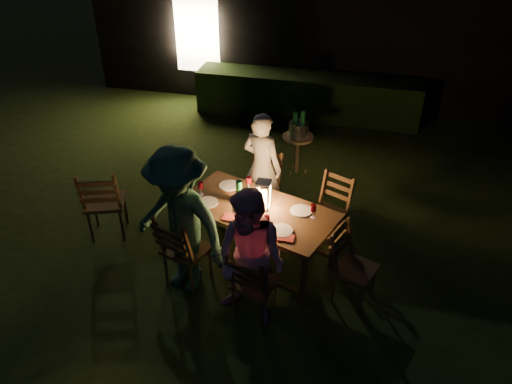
% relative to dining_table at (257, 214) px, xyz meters
% --- Properties ---
extents(garden_envelope, '(40.00, 40.00, 3.20)m').
position_rel_dining_table_xyz_m(garden_envelope, '(0.40, 6.78, 0.90)').
color(garden_envelope, black).
rests_on(garden_envelope, ground).
extents(dining_table, '(1.99, 1.43, 0.75)m').
position_rel_dining_table_xyz_m(dining_table, '(0.00, 0.00, 0.00)').
color(dining_table, '#442B16').
rests_on(dining_table, ground).
extents(chair_near_left, '(0.58, 0.60, 1.01)m').
position_rel_dining_table_xyz_m(chair_near_left, '(-0.68, -0.58, -0.37)').
color(chair_near_left, '#442B16').
rests_on(chair_near_left, ground).
extents(chair_near_right, '(0.51, 0.53, 0.92)m').
position_rel_dining_table_xyz_m(chair_near_right, '(0.18, -0.87, -0.40)').
color(chair_near_right, '#442B16').
rests_on(chair_near_right, ground).
extents(chair_far_left, '(0.55, 0.57, 0.97)m').
position_rel_dining_table_xyz_m(chair_far_left, '(-0.17, 0.88, -0.38)').
color(chair_far_left, '#442B16').
rests_on(chair_far_left, ground).
extents(chair_far_right, '(0.57, 0.58, 0.94)m').
position_rel_dining_table_xyz_m(chair_far_right, '(0.77, 0.55, -0.39)').
color(chair_far_right, '#442B16').
rests_on(chair_far_right, ground).
extents(chair_end, '(0.56, 0.55, 0.93)m').
position_rel_dining_table_xyz_m(chair_end, '(1.16, -0.40, -0.39)').
color(chair_end, '#442B16').
rests_on(chair_end, ground).
extents(chair_spare, '(0.62, 0.64, 1.07)m').
position_rel_dining_table_xyz_m(chair_spare, '(-1.98, 0.03, -0.35)').
color(chair_spare, '#442B16').
rests_on(chair_spare, ground).
extents(person_house_side, '(0.64, 0.52, 1.52)m').
position_rel_dining_table_xyz_m(person_house_side, '(-0.16, 0.92, 0.08)').
color(person_house_side, beige).
rests_on(person_house_side, ground).
extents(person_opp_right, '(0.91, 0.80, 1.55)m').
position_rel_dining_table_xyz_m(person_opp_right, '(0.16, -0.92, 0.10)').
color(person_opp_right, '#D190B0').
rests_on(person_opp_right, ground).
extents(person_opp_left, '(1.29, 0.99, 1.76)m').
position_rel_dining_table_xyz_m(person_opp_left, '(-0.69, -0.63, 0.20)').
color(person_opp_left, '#2F5F44').
rests_on(person_opp_left, ground).
extents(lantern, '(0.16, 0.16, 0.35)m').
position_rel_dining_table_xyz_m(lantern, '(0.06, 0.03, 0.23)').
color(lantern, white).
rests_on(lantern, dining_table).
extents(plate_far_left, '(0.25, 0.25, 0.01)m').
position_rel_dining_table_xyz_m(plate_far_left, '(-0.45, 0.39, 0.08)').
color(plate_far_left, white).
rests_on(plate_far_left, dining_table).
extents(plate_near_left, '(0.25, 0.25, 0.01)m').
position_rel_dining_table_xyz_m(plate_near_left, '(-0.59, -0.03, 0.08)').
color(plate_near_left, white).
rests_on(plate_near_left, dining_table).
extents(plate_far_right, '(0.25, 0.25, 0.01)m').
position_rel_dining_table_xyz_m(plate_far_right, '(0.50, 0.06, 0.08)').
color(plate_far_right, white).
rests_on(plate_far_right, dining_table).
extents(plate_near_right, '(0.25, 0.25, 0.01)m').
position_rel_dining_table_xyz_m(plate_near_right, '(0.35, -0.35, 0.08)').
color(plate_near_right, white).
rests_on(plate_near_right, dining_table).
extents(wineglass_a, '(0.06, 0.06, 0.18)m').
position_rel_dining_table_xyz_m(wineglass_a, '(-0.19, 0.36, 0.16)').
color(wineglass_a, '#59070F').
rests_on(wineglass_a, dining_table).
extents(wineglass_b, '(0.06, 0.06, 0.18)m').
position_rel_dining_table_xyz_m(wineglass_b, '(-0.72, 0.12, 0.16)').
color(wineglass_b, '#59070F').
rests_on(wineglass_b, dining_table).
extents(wineglass_c, '(0.06, 0.06, 0.18)m').
position_rel_dining_table_xyz_m(wineglass_c, '(0.19, -0.36, 0.16)').
color(wineglass_c, '#59070F').
rests_on(wineglass_c, dining_table).
extents(wineglass_d, '(0.06, 0.06, 0.18)m').
position_rel_dining_table_xyz_m(wineglass_d, '(0.64, -0.03, 0.16)').
color(wineglass_d, '#59070F').
rests_on(wineglass_d, dining_table).
extents(wineglass_e, '(0.06, 0.06, 0.18)m').
position_rel_dining_table_xyz_m(wineglass_e, '(-0.19, -0.25, 0.16)').
color(wineglass_e, silver).
rests_on(wineglass_e, dining_table).
extents(bottle_table, '(0.07, 0.07, 0.28)m').
position_rel_dining_table_xyz_m(bottle_table, '(-0.24, 0.08, 0.21)').
color(bottle_table, '#0F471E').
rests_on(bottle_table, dining_table).
extents(napkin_left, '(0.18, 0.14, 0.01)m').
position_rel_dining_table_xyz_m(napkin_left, '(-0.25, -0.25, 0.08)').
color(napkin_left, red).
rests_on(napkin_left, dining_table).
extents(napkin_right, '(0.18, 0.14, 0.01)m').
position_rel_dining_table_xyz_m(napkin_right, '(0.42, -0.46, 0.08)').
color(napkin_right, red).
rests_on(napkin_right, dining_table).
extents(phone, '(0.14, 0.07, 0.01)m').
position_rel_dining_table_xyz_m(phone, '(-0.68, -0.08, 0.08)').
color(phone, black).
rests_on(phone, dining_table).
extents(side_table, '(0.47, 0.47, 0.63)m').
position_rel_dining_table_xyz_m(side_table, '(0.11, 2.18, -0.12)').
color(side_table, brown).
rests_on(side_table, ground).
extents(ice_bucket, '(0.30, 0.30, 0.22)m').
position_rel_dining_table_xyz_m(ice_bucket, '(0.11, 2.18, 0.07)').
color(ice_bucket, '#A5A8AD').
rests_on(ice_bucket, side_table).
extents(bottle_bucket_a, '(0.07, 0.07, 0.32)m').
position_rel_dining_table_xyz_m(bottle_bucket_a, '(0.06, 2.14, 0.12)').
color(bottle_bucket_a, '#0F471E').
rests_on(bottle_bucket_a, side_table).
extents(bottle_bucket_b, '(0.07, 0.07, 0.32)m').
position_rel_dining_table_xyz_m(bottle_bucket_b, '(0.16, 2.22, 0.12)').
color(bottle_bucket_b, '#0F471E').
rests_on(bottle_bucket_b, side_table).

